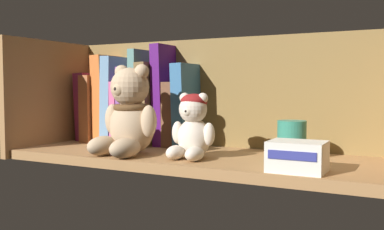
{
  "coord_description": "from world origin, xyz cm",
  "views": [
    {
      "loc": [
        41.2,
        -80.39,
        15.83
      ],
      "look_at": [
        -0.52,
        0.0,
        10.11
      ],
      "focal_mm": 41.15,
      "sensor_mm": 36.0,
      "label": 1
    }
  ],
  "objects_px": {
    "book_6": "(148,97)",
    "book_5": "(138,105)",
    "book_9": "(178,114)",
    "small_product_box": "(297,156)",
    "book_2": "(112,99)",
    "book_3": "(121,100)",
    "book_7": "(157,104)",
    "book_4": "(129,112)",
    "teddy_bear_smaller": "(192,127)",
    "book_1": "(102,108)",
    "book_0": "(92,107)",
    "book_10": "(190,105)",
    "book_8": "(167,95)",
    "pillar_candle": "(292,140)",
    "teddy_bear_larger": "(129,116)"
  },
  "relations": [
    {
      "from": "book_2",
      "to": "teddy_bear_smaller",
      "type": "distance_m",
      "value": 0.35
    },
    {
      "from": "book_7",
      "to": "book_9",
      "type": "distance_m",
      "value": 0.06
    },
    {
      "from": "book_6",
      "to": "book_5",
      "type": "bearing_deg",
      "value": -180.0
    },
    {
      "from": "book_5",
      "to": "book_1",
      "type": "bearing_deg",
      "value": 180.0
    },
    {
      "from": "book_1",
      "to": "teddy_bear_larger",
      "type": "distance_m",
      "value": 0.27
    },
    {
      "from": "book_6",
      "to": "book_10",
      "type": "height_order",
      "value": "book_6"
    },
    {
      "from": "book_1",
      "to": "book_5",
      "type": "xyz_separation_m",
      "value": [
        0.11,
        -0.0,
        0.01
      ]
    },
    {
      "from": "book_2",
      "to": "book_9",
      "type": "relative_size",
      "value": 1.45
    },
    {
      "from": "book_0",
      "to": "book_7",
      "type": "bearing_deg",
      "value": 0.0
    },
    {
      "from": "book_0",
      "to": "small_product_box",
      "type": "height_order",
      "value": "book_0"
    },
    {
      "from": "book_5",
      "to": "pillar_candle",
      "type": "height_order",
      "value": "book_5"
    },
    {
      "from": "book_8",
      "to": "small_product_box",
      "type": "xyz_separation_m",
      "value": [
        0.36,
        -0.2,
        -0.09
      ]
    },
    {
      "from": "book_4",
      "to": "teddy_bear_smaller",
      "type": "xyz_separation_m",
      "value": [
        0.26,
        -0.15,
        -0.02
      ]
    },
    {
      "from": "book_1",
      "to": "book_8",
      "type": "height_order",
      "value": "book_8"
    },
    {
      "from": "book_9",
      "to": "small_product_box",
      "type": "xyz_separation_m",
      "value": [
        0.33,
        -0.2,
        -0.05
      ]
    },
    {
      "from": "book_2",
      "to": "book_7",
      "type": "height_order",
      "value": "book_2"
    },
    {
      "from": "book_2",
      "to": "book_3",
      "type": "xyz_separation_m",
      "value": [
        0.03,
        0.0,
        -0.0
      ]
    },
    {
      "from": "small_product_box",
      "to": "book_8",
      "type": "bearing_deg",
      "value": 151.58
    },
    {
      "from": "book_3",
      "to": "book_6",
      "type": "distance_m",
      "value": 0.08
    },
    {
      "from": "book_10",
      "to": "pillar_candle",
      "type": "distance_m",
      "value": 0.28
    },
    {
      "from": "book_7",
      "to": "book_3",
      "type": "bearing_deg",
      "value": 180.0
    },
    {
      "from": "book_7",
      "to": "book_4",
      "type": "bearing_deg",
      "value": 180.0
    },
    {
      "from": "book_9",
      "to": "small_product_box",
      "type": "height_order",
      "value": "book_9"
    },
    {
      "from": "book_3",
      "to": "book_7",
      "type": "distance_m",
      "value": 0.11
    },
    {
      "from": "book_3",
      "to": "pillar_candle",
      "type": "relative_size",
      "value": 2.85
    },
    {
      "from": "book_8",
      "to": "book_3",
      "type": "bearing_deg",
      "value": 180.0
    },
    {
      "from": "book_1",
      "to": "book_7",
      "type": "distance_m",
      "value": 0.17
    },
    {
      "from": "teddy_bear_smaller",
      "to": "small_product_box",
      "type": "bearing_deg",
      "value": -11.31
    },
    {
      "from": "book_3",
      "to": "book_9",
      "type": "height_order",
      "value": "book_3"
    },
    {
      "from": "book_6",
      "to": "teddy_bear_smaller",
      "type": "height_order",
      "value": "book_6"
    },
    {
      "from": "teddy_bear_smaller",
      "to": "small_product_box",
      "type": "height_order",
      "value": "teddy_bear_smaller"
    },
    {
      "from": "book_1",
      "to": "book_0",
      "type": "bearing_deg",
      "value": -180.0
    },
    {
      "from": "teddy_bear_smaller",
      "to": "book_2",
      "type": "bearing_deg",
      "value": 153.91
    },
    {
      "from": "book_4",
      "to": "book_8",
      "type": "relative_size",
      "value": 0.64
    },
    {
      "from": "book_3",
      "to": "book_0",
      "type": "bearing_deg",
      "value": -180.0
    },
    {
      "from": "book_3",
      "to": "book_9",
      "type": "xyz_separation_m",
      "value": [
        0.17,
        -0.0,
        -0.03
      ]
    },
    {
      "from": "book_7",
      "to": "book_10",
      "type": "bearing_deg",
      "value": -0.0
    },
    {
      "from": "book_6",
      "to": "pillar_candle",
      "type": "xyz_separation_m",
      "value": [
        0.38,
        -0.08,
        -0.08
      ]
    },
    {
      "from": "book_2",
      "to": "book_7",
      "type": "xyz_separation_m",
      "value": [
        0.14,
        -0.0,
        -0.01
      ]
    },
    {
      "from": "book_1",
      "to": "book_2",
      "type": "distance_m",
      "value": 0.04
    },
    {
      "from": "book_5",
      "to": "book_8",
      "type": "bearing_deg",
      "value": 0.0
    },
    {
      "from": "book_0",
      "to": "book_2",
      "type": "xyz_separation_m",
      "value": [
        0.07,
        0.0,
        0.02
      ]
    },
    {
      "from": "book_9",
      "to": "book_6",
      "type": "bearing_deg",
      "value": 180.0
    },
    {
      "from": "book_9",
      "to": "book_10",
      "type": "bearing_deg",
      "value": -0.0
    },
    {
      "from": "book_4",
      "to": "teddy_bear_larger",
      "type": "relative_size",
      "value": 0.82
    },
    {
      "from": "book_0",
      "to": "book_10",
      "type": "relative_size",
      "value": 0.91
    },
    {
      "from": "book_3",
      "to": "pillar_candle",
      "type": "xyz_separation_m",
      "value": [
        0.46,
        -0.08,
        -0.07
      ]
    },
    {
      "from": "book_0",
      "to": "book_5",
      "type": "bearing_deg",
      "value": 0.0
    },
    {
      "from": "book_4",
      "to": "teddy_bear_smaller",
      "type": "bearing_deg",
      "value": -30.7
    },
    {
      "from": "book_4",
      "to": "teddy_bear_smaller",
      "type": "relative_size",
      "value": 1.19
    }
  ]
}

